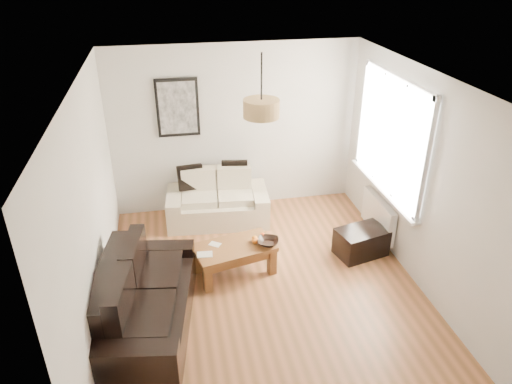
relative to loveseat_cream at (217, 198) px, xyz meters
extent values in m
plane|color=brown|center=(0.37, -1.78, -0.38)|extent=(4.50, 4.50, 0.00)
cube|color=white|center=(2.19, -0.98, 0.00)|extent=(0.10, 0.90, 0.52)
cylinder|color=tan|center=(0.37, -1.48, 1.85)|extent=(0.40, 0.40, 0.20)
cube|color=black|center=(1.82, -1.30, -0.19)|extent=(0.75, 0.58, 0.38)
cube|color=black|center=(-0.38, 0.18, 0.30)|extent=(0.39, 0.16, 0.38)
cube|color=black|center=(0.30, 0.18, 0.31)|extent=(0.41, 0.19, 0.40)
imported|color=black|center=(0.48, -1.42, 0.07)|extent=(0.35, 0.35, 0.07)
sphere|color=orange|center=(0.32, -1.37, 0.07)|extent=(0.09, 0.09, 0.09)
sphere|color=#DE4512|center=(0.44, -1.27, 0.07)|extent=(0.07, 0.07, 0.07)
sphere|color=orange|center=(0.32, -1.33, 0.07)|extent=(0.09, 0.09, 0.07)
cube|color=silver|center=(-0.34, -1.50, 0.04)|extent=(0.20, 0.15, 0.01)
camera|label=1|loc=(-0.66, -6.37, 3.43)|focal=33.25mm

